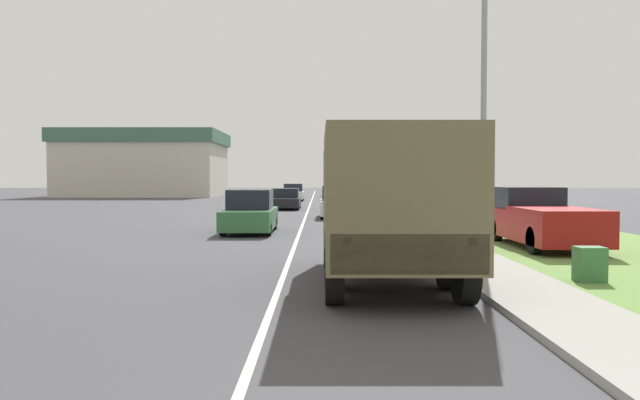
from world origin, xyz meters
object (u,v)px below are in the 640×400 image
Objects in this scene: car_second_ahead at (335,204)px; car_fourth_ahead at (291,193)px; car_third_ahead at (283,200)px; pickup_truck at (537,218)px; car_farthest_ahead at (329,190)px; military_truck at (384,199)px; car_nearest_ahead at (248,213)px; lamp_post at (474,56)px.

car_fourth_ahead is (-3.42, 24.70, -0.04)m from car_second_ahead.
car_third_ahead is 0.88× the size of pickup_truck.
car_farthest_ahead is 52.08m from pickup_truck.
car_fourth_ahead reaches higher than car_farthest_ahead.
car_nearest_ahead is (-4.01, 11.60, -0.95)m from military_truck.
military_truck is at bearing -130.94° from lamp_post.
car_nearest_ahead is 0.53× the size of lamp_post.
military_truck reaches higher than car_fourth_ahead.
military_truck is 1.19× the size of pickup_truck.
car_second_ahead is 0.79× the size of pickup_truck.
car_farthest_ahead is at bearing 85.13° from car_nearest_ahead.
military_truck reaches higher than car_third_ahead.
pickup_truck is 0.65× the size of lamp_post.
pickup_truck is at bearing 51.11° from military_truck.
car_farthest_ahead is (-0.01, 58.49, -1.00)m from military_truck.
car_second_ahead is (3.64, 8.94, 0.01)m from car_nearest_ahead.
military_truck reaches higher than car_farthest_ahead.
military_truck reaches higher than car_second_ahead.
car_second_ahead is at bearing -90.54° from car_farthest_ahead.
car_fourth_ahead is 1.12× the size of car_farthest_ahead.
car_second_ahead is (-0.37, 20.54, -0.93)m from military_truck.
pickup_truck is (9.03, -23.00, 0.23)m from car_third_ahead.
car_farthest_ahead reaches higher than car_third_ahead.
lamp_post reaches higher than military_truck.
car_second_ahead is at bearing -82.12° from car_fourth_ahead.
car_second_ahead is at bearing 91.03° from military_truck.
pickup_truck reaches higher than car_third_ahead.
car_second_ahead is at bearing 112.61° from pickup_truck.
military_truck is 20.56m from car_second_ahead.
car_farthest_ahead is at bearing 74.10° from car_fourth_ahead.
car_fourth_ahead is at bearing 98.39° from lamp_post.
car_third_ahead is at bearing 111.43° from pickup_truck.
pickup_truck reaches higher than car_second_ahead.
lamp_post is at bearing -53.53° from car_nearest_ahead.
car_farthest_ahead is at bearing 92.55° from lamp_post.
military_truck is 58.50m from car_farthest_ahead.
pickup_truck is 6.40m from lamp_post.
car_second_ahead is 0.99× the size of car_fourth_ahead.
car_fourth_ahead is (-0.16, 15.55, 0.07)m from car_third_ahead.
pickup_truck is (9.18, -38.55, 0.16)m from car_fourth_ahead.
car_fourth_ahead is 39.63m from pickup_truck.
military_truck is 29.93m from car_third_ahead.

